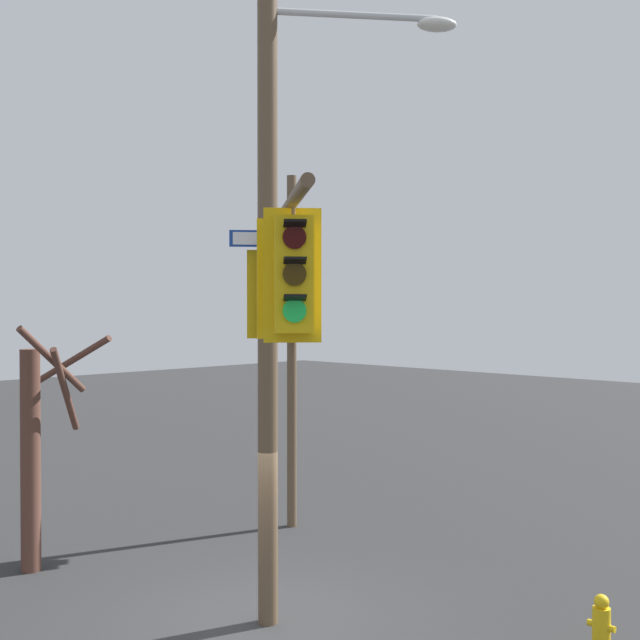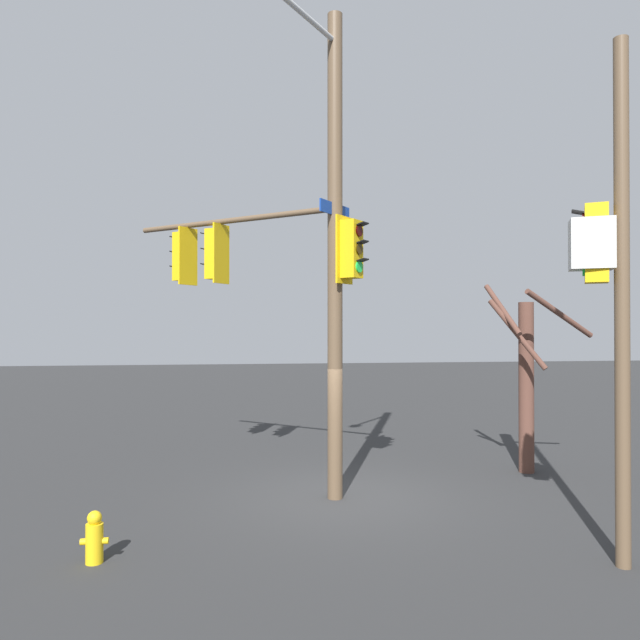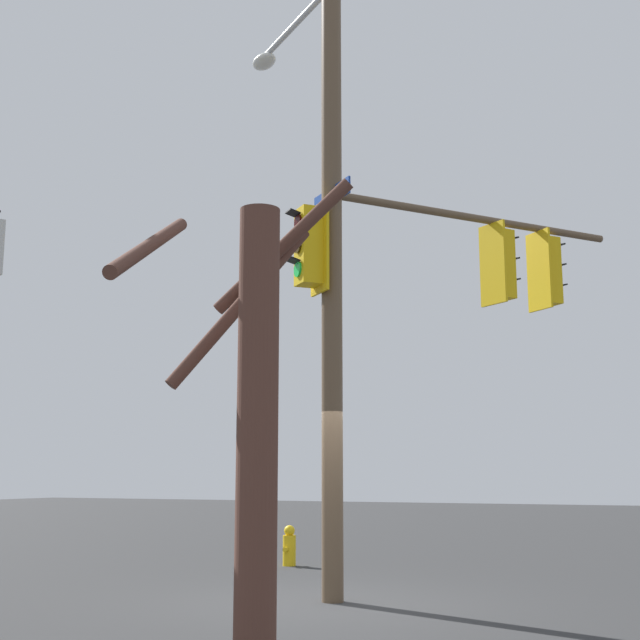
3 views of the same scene
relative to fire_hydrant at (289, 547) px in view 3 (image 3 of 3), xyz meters
name	(u,v)px [view 3 (image 3 of 3)]	position (x,y,z in m)	size (l,w,h in m)	color
ground_plane	(328,604)	(4.04, 2.59, -0.34)	(80.00, 80.00, 0.00)	#2B2C2C
main_signal_pole_assembly	(380,244)	(3.11, 3.03, 4.66)	(4.71, 5.57, 9.40)	brown
fire_hydrant	(289,547)	(0.00, 0.00, 0.00)	(0.38, 0.24, 0.73)	yellow
bare_tree_behind_pole	(251,411)	(8.46, 3.88, 1.82)	(2.18, 1.83, 4.30)	brown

